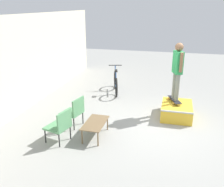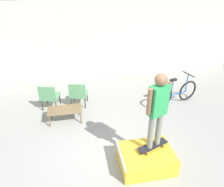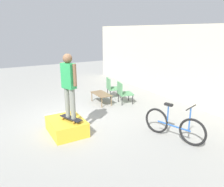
% 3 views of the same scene
% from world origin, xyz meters
% --- Properties ---
extents(ground_plane, '(24.00, 24.00, 0.00)m').
position_xyz_m(ground_plane, '(0.00, 0.00, 0.00)').
color(ground_plane, gray).
extents(house_wall_back, '(12.00, 0.06, 3.00)m').
position_xyz_m(house_wall_back, '(0.00, 4.36, 1.50)').
color(house_wall_back, beige).
rests_on(house_wall_back, ground_plane).
extents(skate_ramp_box, '(1.20, 0.90, 0.43)m').
position_xyz_m(skate_ramp_box, '(0.82, -0.45, 0.20)').
color(skate_ramp_box, gold).
rests_on(skate_ramp_box, ground_plane).
extents(skateboard_on_ramp, '(0.76, 0.45, 0.07)m').
position_xyz_m(skateboard_on_ramp, '(0.98, -0.37, 0.49)').
color(skateboard_on_ramp, black).
rests_on(skateboard_on_ramp, skate_ramp_box).
extents(person_skater, '(0.54, 0.33, 1.73)m').
position_xyz_m(person_skater, '(0.98, -0.37, 1.52)').
color(person_skater, gray).
rests_on(person_skater, skateboard_on_ramp).
extents(coffee_table, '(0.97, 0.51, 0.40)m').
position_xyz_m(coffee_table, '(-0.97, 1.58, 0.36)').
color(coffee_table, brown).
rests_on(coffee_table, ground_plane).
extents(patio_chair_left, '(0.63, 0.63, 0.85)m').
position_xyz_m(patio_chair_left, '(-1.44, 2.34, 0.47)').
color(patio_chair_left, black).
rests_on(patio_chair_left, ground_plane).
extents(patio_chair_right, '(0.62, 0.62, 0.85)m').
position_xyz_m(patio_chair_right, '(-0.54, 2.34, 0.47)').
color(patio_chair_right, black).
rests_on(patio_chair_right, ground_plane).
extents(bicycle, '(1.71, 0.65, 1.00)m').
position_xyz_m(bicycle, '(2.58, 1.89, 0.38)').
color(bicycle, black).
rests_on(bicycle, ground_plane).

